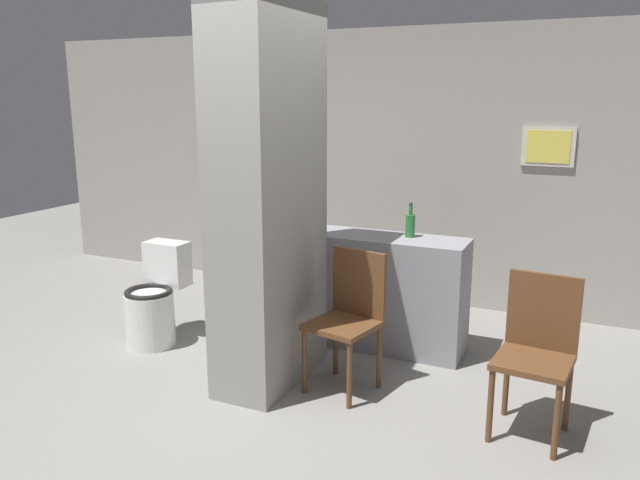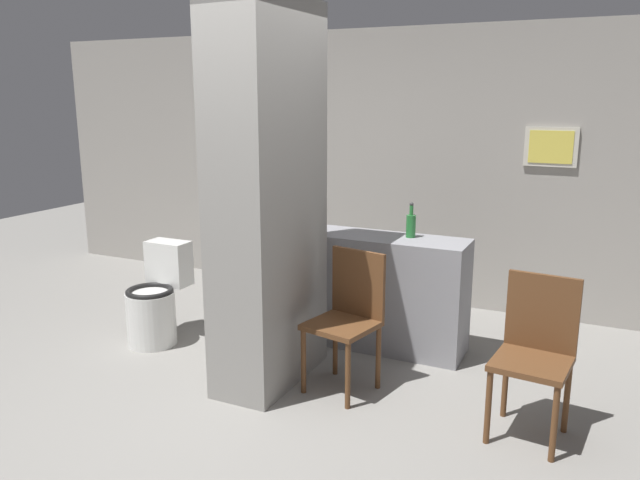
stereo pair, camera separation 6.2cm
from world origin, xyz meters
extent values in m
plane|color=gray|center=(0.00, 0.00, 0.00)|extent=(14.00, 14.00, 0.00)
cube|color=gray|center=(0.00, 2.63, 1.30)|extent=(8.00, 0.06, 2.60)
cube|color=beige|center=(-1.60, 2.58, 1.70)|extent=(0.36, 0.02, 0.48)
cube|color=#D86633|center=(-1.60, 2.57, 1.70)|extent=(0.30, 0.01, 0.39)
cube|color=beige|center=(1.50, 2.58, 1.55)|extent=(0.44, 0.02, 0.34)
cube|color=#E0CC4C|center=(1.50, 2.57, 1.55)|extent=(0.36, 0.01, 0.28)
cube|color=gray|center=(-0.09, 0.48, 1.30)|extent=(0.44, 0.95, 2.60)
cylinder|color=black|center=(-0.32, 0.29, 1.55)|extent=(0.03, 0.40, 0.40)
cylinder|color=red|center=(-0.34, 0.29, 1.55)|extent=(0.01, 0.07, 0.07)
cube|color=gray|center=(0.46, 1.36, 0.46)|extent=(1.28, 0.44, 0.91)
cylinder|color=silver|center=(-1.27, 0.59, 0.22)|extent=(0.39, 0.39, 0.44)
torus|color=black|center=(-1.27, 0.59, 0.45)|extent=(0.38, 0.38, 0.04)
cube|color=silver|center=(-1.27, 0.85, 0.62)|extent=(0.35, 0.20, 0.37)
cylinder|color=brown|center=(0.23, 0.36, 0.23)|extent=(0.04, 0.04, 0.46)
cylinder|color=brown|center=(0.59, 0.28, 0.23)|extent=(0.04, 0.04, 0.46)
cylinder|color=brown|center=(0.31, 0.71, 0.23)|extent=(0.04, 0.04, 0.46)
cylinder|color=brown|center=(0.67, 0.64, 0.23)|extent=(0.04, 0.04, 0.46)
cube|color=brown|center=(0.45, 0.50, 0.47)|extent=(0.50, 0.50, 0.04)
cube|color=brown|center=(0.49, 0.69, 0.72)|extent=(0.42, 0.12, 0.47)
cylinder|color=brown|center=(1.49, 0.25, 0.23)|extent=(0.04, 0.04, 0.46)
cylinder|color=brown|center=(1.85, 0.21, 0.23)|extent=(0.04, 0.04, 0.46)
cylinder|color=brown|center=(1.52, 0.61, 0.23)|extent=(0.04, 0.04, 0.46)
cylinder|color=brown|center=(1.89, 0.57, 0.23)|extent=(0.04, 0.04, 0.46)
cube|color=brown|center=(1.69, 0.41, 0.47)|extent=(0.46, 0.46, 0.04)
cube|color=brown|center=(1.71, 0.60, 0.72)|extent=(0.42, 0.07, 0.47)
torus|color=black|center=(-1.01, 1.52, 0.32)|extent=(0.64, 0.04, 0.64)
torus|color=black|center=(0.01, 1.52, 0.32)|extent=(0.64, 0.04, 0.64)
cylinder|color=black|center=(-0.50, 1.52, 0.48)|extent=(0.94, 0.04, 0.04)
cylinder|color=black|center=(-0.75, 1.52, 0.48)|extent=(0.03, 0.03, 0.33)
cylinder|color=black|center=(-0.04, 1.52, 0.48)|extent=(0.03, 0.03, 0.30)
cube|color=black|center=(-0.75, 1.52, 0.67)|extent=(0.16, 0.06, 0.04)
cylinder|color=#262626|center=(-0.04, 1.52, 0.63)|extent=(0.03, 0.42, 0.03)
cylinder|color=#267233|center=(0.63, 1.42, 1.00)|extent=(0.07, 0.07, 0.18)
cylinder|color=#267233|center=(0.63, 1.42, 1.12)|extent=(0.03, 0.03, 0.08)
sphere|color=#333333|center=(0.63, 1.42, 1.17)|extent=(0.03, 0.03, 0.03)
camera|label=1|loc=(1.96, -3.16, 1.99)|focal=35.00mm
camera|label=2|loc=(2.01, -3.14, 1.99)|focal=35.00mm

